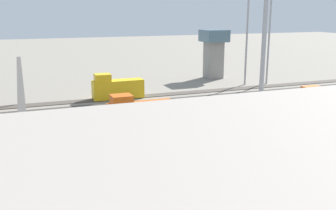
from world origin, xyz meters
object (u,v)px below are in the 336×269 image
Objects in this scene: train_on_track_2 at (221,121)px; light_mast_1 at (111,41)px; light_mast_2 at (218,43)px; train_on_track_7 at (186,155)px; maintenance_shed at (128,265)px; train_on_track_4 at (110,138)px; control_tower at (201,91)px; light_mast_0 at (250,44)px; train_on_track_0 at (47,123)px.

train_on_track_2 is 44.06m from light_mast_1.
train_on_track_2 is at bearing 70.08° from light_mast_2.
light_mast_2 is (-31.36, -44.97, 4.05)m from light_mast_1.
train_on_track_7 is 33.69m from maintenance_shed.
train_on_track_2 is (-24.59, -10.00, 0.61)m from train_on_track_4.
maintenance_shed is (12.80, 30.84, 4.46)m from train_on_track_7.
train_on_track_4 is 1.49× the size of light_mast_2.
light_mast_1 is (2.23, 22.44, 13.64)m from train_on_track_4.
control_tower reaches higher than train_on_track_7.
maintenance_shed reaches higher than train_on_track_7.
control_tower is at bearing -113.75° from train_on_track_7.
control_tower is at bearing -91.53° from light_mast_2.
control_tower is (-29.43, -33.70, 5.63)m from train_on_track_4.
maintenance_shed is (42.38, 68.07, -13.05)m from light_mast_0.
train_on_track_7 is 1.84× the size of maintenance_shed.
light_mast_2 is 77.45m from maintenance_shed.
train_on_track_0 is at bearing -61.67° from train_on_track_4.
maintenance_shed reaches higher than train_on_track_0.
maintenance_shed is at bearing 83.75° from light_mast_1.
train_on_track_7 is 53.49m from control_tower.
train_on_track_0 is at bearing 3.63° from light_mast_2.
maintenance_shed is at bearing 63.61° from light_mast_2.
light_mast_0 is 18.48m from control_tower.
control_tower is at bearing -131.13° from train_on_track_4.
light_mast_1 reaches higher than maintenance_shed.
control_tower is (-21.43, -48.70, 5.55)m from train_on_track_7.
control_tower reaches higher than train_on_track_2.
light_mast_2 reaches higher than train_on_track_4.
train_on_track_7 is at bearing -143.98° from light_mast_1.
train_on_track_0 is 2.89× the size of light_mast_0.
train_on_track_4 is (8.00, -15.00, -0.08)m from train_on_track_7.
train_on_track_7 is 18.54m from light_mast_1.
train_on_track_7 is 2.75× the size of light_mast_1.
light_mast_1 is 0.67× the size of maintenance_shed.
train_on_track_7 is at bearing 118.08° from train_on_track_4.
light_mast_2 reaches higher than maintenance_shed.
light_mast_1 is at bearing 101.39° from train_on_track_0.
train_on_track_7 is 46.53m from light_mast_2.
light_mast_1 is at bearing -96.25° from maintenance_shed.
train_on_track_2 is 63.22m from maintenance_shed.
maintenance_shed is 86.60m from control_tower.
light_mast_1 is at bearing 84.32° from train_on_track_4.
train_on_track_2 is 1.98× the size of maintenance_shed.
train_on_track_4 is 22.72m from train_on_track_0.
train_on_track_4 is 1.50× the size of light_mast_0.
train_on_track_2 is 21.66m from light_mast_2.
train_on_track_7 is at bearing 56.43° from train_on_track_2.
train_on_track_7 is 50.67m from light_mast_0.
light_mast_2 is at bearing -2.07° from light_mast_0.
light_mast_1 is 54.98m from light_mast_2.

